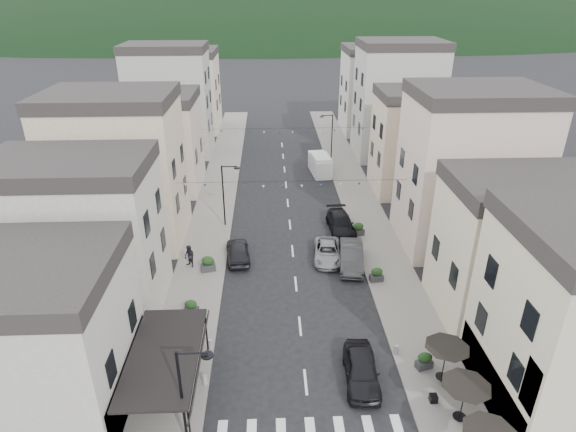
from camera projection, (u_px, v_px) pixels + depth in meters
name	position (u px, v px, depth m)	size (l,w,h in m)	color
sidewalk_left	(216.00, 200.00, 50.59)	(4.00, 76.00, 0.12)	slate
sidewalk_right	(358.00, 197.00, 51.15)	(4.00, 76.00, 0.12)	slate
hill_backdrop	(270.00, 21.00, 291.93)	(640.00, 360.00, 70.00)	black
boutique_building	(3.00, 347.00, 24.30)	(12.00, 8.00, 8.00)	#ACA89D
boutique_awning	(169.00, 356.00, 24.99)	(3.77, 7.50, 3.28)	black
buildings_row_left	(154.00, 129.00, 52.87)	(10.20, 54.16, 14.00)	#ACA89D
buildings_row_right	(417.00, 127.00, 52.82)	(10.20, 54.16, 14.50)	beige
cafe_terrace	(465.00, 390.00, 23.90)	(2.50, 8.10, 2.53)	black
streetlamp_left_near	(187.00, 390.00, 22.09)	(1.70, 0.56, 6.00)	black
streetlamp_left_far	(226.00, 189.00, 43.67)	(1.70, 0.56, 6.00)	black
streetlamp_right_far	(330.00, 133.00, 60.30)	(1.70, 0.56, 6.00)	black
bollards	(306.00, 383.00, 26.88)	(11.66, 10.26, 0.60)	gray
bunting_near	(292.00, 185.00, 39.44)	(19.00, 0.28, 0.62)	black
bunting_far	(285.00, 131.00, 53.83)	(19.00, 0.28, 0.62)	black
parked_car_a	(361.00, 370.00, 27.29)	(1.88, 4.66, 1.59)	black
parked_car_b	(351.00, 256.00, 38.53)	(1.80, 5.16, 1.70)	#2F2F32
parked_car_c	(327.00, 252.00, 39.55)	(2.20, 4.76, 1.32)	gray
parked_car_d	(341.00, 223.00, 43.99)	(2.17, 5.33, 1.55)	black
parked_car_e	(238.00, 251.00, 39.46)	(1.81, 4.51, 1.54)	black
delivery_van	(320.00, 164.00, 57.33)	(2.51, 5.15, 2.38)	silver
pedestrian_a	(177.00, 333.00, 29.88)	(0.64, 0.42, 1.75)	black
pedestrian_b	(189.00, 256.00, 38.11)	(0.91, 0.71, 1.88)	black
planter_la	(191.00, 307.00, 32.81)	(1.04, 0.68, 1.08)	#2B2A2D
planter_lb	(208.00, 264.00, 37.73)	(1.25, 0.88, 1.27)	#302F32
planter_ra	(425.00, 361.00, 28.17)	(1.08, 0.79, 1.08)	#303032
planter_rb	(377.00, 275.00, 36.46)	(1.08, 0.70, 1.13)	#2D2D2F
planter_rc	(358.00, 229.00, 43.11)	(1.22, 0.89, 1.22)	#2D2D2F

